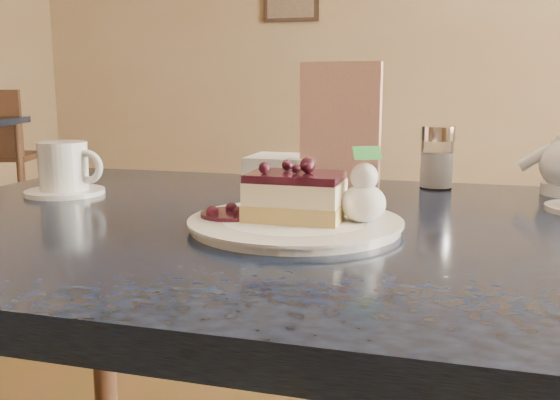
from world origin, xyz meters
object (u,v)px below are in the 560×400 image
(main_table, at_px, (304,276))
(dessert_plate, at_px, (295,224))
(cheesecake_slice, at_px, (295,197))
(coffee_set, at_px, (65,171))

(main_table, distance_m, dessert_plate, 0.10)
(dessert_plate, bearing_deg, main_table, 90.30)
(main_table, height_order, dessert_plate, dessert_plate)
(cheesecake_slice, bearing_deg, dessert_plate, -90.30)
(cheesecake_slice, bearing_deg, coffee_set, 162.03)
(coffee_set, bearing_deg, dessert_plate, -17.67)
(main_table, xyz_separation_m, dessert_plate, (0.00, -0.05, 0.09))
(main_table, bearing_deg, dessert_plate, -90.00)
(dessert_plate, height_order, coffee_set, coffee_set)
(cheesecake_slice, height_order, coffee_set, coffee_set)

